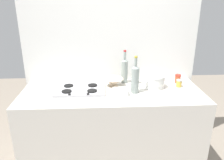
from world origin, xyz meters
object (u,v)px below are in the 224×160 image
mixing_bowl (114,82)px  wine_bottle_mid_left (125,70)px  butter_dish (120,92)px  condiment_jar_front (179,83)px  wine_bottle_leftmost (135,79)px  stovetop_hob (80,90)px  plate_stack (154,81)px  condiment_jar_rear (178,79)px  condiment_jar_spare (136,79)px

mixing_bowl → wine_bottle_mid_left: bearing=38.6°
butter_dish → condiment_jar_front: 0.65m
mixing_bowl → butter_dish: size_ratio=1.51×
wine_bottle_leftmost → wine_bottle_mid_left: (-0.07, 0.28, -0.00)m
mixing_bowl → stovetop_hob: bearing=-161.8°
stovetop_hob → wine_bottle_leftmost: (0.54, -0.07, 0.13)m
wine_bottle_mid_left → condiment_jar_front: (0.56, -0.16, -0.10)m
butter_dish → condiment_jar_front: condiment_jar_front is taller
plate_stack → butter_dish: (-0.37, -0.18, -0.03)m
plate_stack → mixing_bowl: plate_stack is taller
stovetop_hob → butter_dish: size_ratio=3.57×
wine_bottle_leftmost → butter_dish: bearing=-162.7°
stovetop_hob → butter_dish: 0.41m
wine_bottle_leftmost → condiment_jar_rear: (0.51, 0.24, -0.10)m
plate_stack → condiment_jar_rear: (0.29, 0.11, -0.02)m
condiment_jar_front → condiment_jar_rear: 0.12m
wine_bottle_mid_left → condiment_jar_rear: wine_bottle_mid_left is taller
wine_bottle_mid_left → condiment_jar_rear: (0.58, -0.04, -0.09)m
mixing_bowl → condiment_jar_rear: size_ratio=2.18×
condiment_jar_front → condiment_jar_spare: 0.45m
mixing_bowl → condiment_jar_spare: (0.25, 0.07, 0.00)m
condiment_jar_spare → stovetop_hob: bearing=-162.3°
stovetop_hob → condiment_jar_spare: 0.62m
wine_bottle_leftmost → plate_stack: bearing=30.5°
condiment_jar_front → plate_stack: bearing=178.7°
stovetop_hob → butter_dish: butter_dish is taller
wine_bottle_mid_left → condiment_jar_front: wine_bottle_mid_left is taller
stovetop_hob → condiment_jar_rear: (1.05, 0.17, 0.03)m
wine_bottle_mid_left → condiment_jar_spare: 0.16m
condiment_jar_front → condiment_jar_rear: (0.02, 0.12, 0.01)m
wine_bottle_leftmost → mixing_bowl: (-0.20, 0.18, -0.10)m
wine_bottle_leftmost → wine_bottle_mid_left: 0.29m
condiment_jar_rear → stovetop_hob: bearing=-170.8°
plate_stack → wine_bottle_leftmost: (-0.22, -0.13, 0.08)m
wine_bottle_mid_left → condiment_jar_rear: size_ratio=3.78×
wine_bottle_leftmost → condiment_jar_front: (0.48, 0.12, -0.11)m
mixing_bowl → butter_dish: mixing_bowl is taller
stovetop_hob → condiment_jar_rear: size_ratio=5.14×
stovetop_hob → mixing_bowl: 0.36m
condiment_jar_spare → plate_stack: bearing=-36.5°
butter_dish → condiment_jar_rear: bearing=23.5°
condiment_jar_front → mixing_bowl: bearing=175.1°
wine_bottle_leftmost → mixing_bowl: size_ratio=1.76×
wine_bottle_mid_left → condiment_jar_spare: wine_bottle_mid_left is taller
condiment_jar_spare → condiment_jar_front: bearing=-17.1°
wine_bottle_mid_left → mixing_bowl: 0.19m
plate_stack → condiment_jar_front: plate_stack is taller
stovetop_hob → butter_dish: bearing=-16.4°
stovetop_hob → condiment_jar_rear: bearing=9.2°
wine_bottle_leftmost → wine_bottle_mid_left: size_ratio=1.02×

